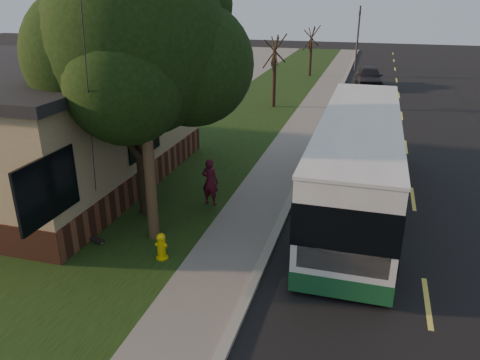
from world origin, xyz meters
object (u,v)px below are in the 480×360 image
(skateboarder, at_px, (210,182))
(bare_tree_far, at_px, (311,52))
(leafy_tree, at_px, (140,47))
(bare_tree_near, at_px, (274,72))
(fire_hydrant, at_px, (161,246))
(distant_car, at_px, (369,77))
(traffic_signal, at_px, (358,34))
(skateboard_spare, at_px, (93,238))
(dumpster, at_px, (109,130))
(transit_bus, at_px, (357,160))
(utility_pole, at_px, (142,77))

(skateboarder, bearing_deg, bare_tree_far, -80.34)
(leafy_tree, relative_size, bare_tree_near, 1.81)
(fire_hydrant, distance_m, leafy_tree, 5.65)
(bare_tree_far, distance_m, distant_car, 6.16)
(fire_hydrant, relative_size, skateboarder, 0.47)
(skateboarder, bearing_deg, traffic_signal, -87.05)
(skateboarder, relative_size, skateboard_spare, 1.76)
(dumpster, bearing_deg, leafy_tree, -50.34)
(transit_bus, distance_m, skateboarder, 4.80)
(utility_pole, distance_m, skateboard_spare, 4.82)
(bare_tree_near, bearing_deg, traffic_signal, 75.96)
(bare_tree_far, distance_m, skateboarder, 26.46)
(fire_hydrant, height_order, distant_car, distant_car)
(bare_tree_far, height_order, distant_car, bare_tree_far)
(traffic_signal, relative_size, skateboarder, 3.49)
(fire_hydrant, height_order, transit_bus, transit_bus)
(traffic_signal, bearing_deg, leafy_tree, -98.47)
(skateboard_spare, relative_size, distant_car, 0.20)
(fire_hydrant, xyz_separation_m, traffic_signal, (3.10, 34.00, 2.73))
(fire_hydrant, height_order, bare_tree_far, bare_tree_far)
(bare_tree_far, height_order, skateboarder, bare_tree_far)
(bare_tree_near, xyz_separation_m, skateboarder, (1.00, -14.43, -1.29))
(transit_bus, xyz_separation_m, skateboarder, (-4.54, -1.34, -0.75))
(utility_pole, xyz_separation_m, traffic_signal, (3.81, 33.01, -1.47))
(utility_pole, bearing_deg, bare_tree_near, 90.66)
(fire_hydrant, relative_size, traffic_signal, 0.13)
(transit_bus, bearing_deg, skateboarder, -163.60)
(skateboarder, height_order, dumpster, skateboarder)
(leafy_tree, height_order, bare_tree_far, leafy_tree)
(distant_car, bearing_deg, skateboarder, -106.19)
(leafy_tree, height_order, bare_tree_near, leafy_tree)
(leafy_tree, xyz_separation_m, bare_tree_far, (1.17, 27.35, -3.16))
(utility_pole, height_order, dumpster, utility_pole)
(leafy_tree, bearing_deg, skateboard_spare, -108.01)
(leafy_tree, height_order, distant_car, leafy_tree)
(utility_pole, distance_m, traffic_signal, 33.26)
(leafy_tree, bearing_deg, utility_pole, -62.40)
(fire_hydrant, relative_size, bare_tree_far, 0.18)
(leafy_tree, height_order, traffic_signal, leafy_tree)
(utility_pole, xyz_separation_m, transit_bus, (5.35, 3.91, -3.02))
(skateboarder, xyz_separation_m, skateboard_spare, (-2.42, -3.21, -0.73))
(leafy_tree, xyz_separation_m, skateboarder, (1.67, 0.92, -4.31))
(skateboarder, bearing_deg, fire_hydrant, 96.97)
(fire_hydrant, bearing_deg, leafy_tree, 120.67)
(traffic_signal, bearing_deg, dumpster, -111.46)
(distant_car, bearing_deg, bare_tree_near, -127.82)
(bare_tree_far, bearing_deg, skateboard_spare, -93.70)
(fire_hydrant, distance_m, utility_pole, 4.37)
(utility_pole, height_order, skateboard_spare, utility_pole)
(utility_pole, distance_m, dumpster, 10.74)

